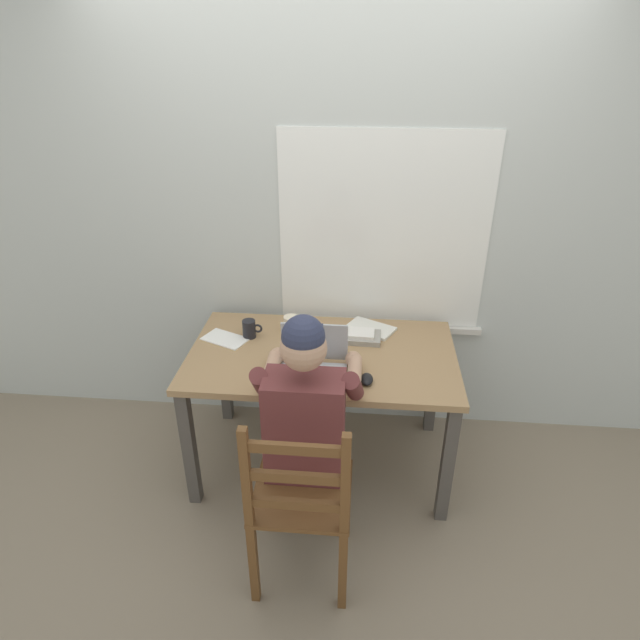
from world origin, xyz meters
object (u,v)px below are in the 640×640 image
(desk, at_px, (322,368))
(coffee_mug_dark, at_px, (250,329))
(computer_mouse, at_px, (367,379))
(book_stack_main, at_px, (362,336))
(coffee_mug_white, at_px, (292,324))
(laptop, at_px, (313,362))
(seated_person, at_px, (308,416))
(wooden_chair, at_px, (301,500))

(desk, distance_m, coffee_mug_dark, 0.45)
(computer_mouse, height_order, book_stack_main, book_stack_main)
(desk, relative_size, book_stack_main, 6.91)
(computer_mouse, height_order, coffee_mug_white, coffee_mug_white)
(laptop, xyz_separation_m, coffee_mug_dark, (-0.38, 0.31, -0.00))
(seated_person, bearing_deg, desk, 87.16)
(computer_mouse, bearing_deg, book_stack_main, 94.67)
(laptop, height_order, coffee_mug_dark, laptop)
(coffee_mug_dark, bearing_deg, book_stack_main, 2.41)
(wooden_chair, height_order, coffee_mug_white, wooden_chair)
(laptop, bearing_deg, coffee_mug_white, 112.20)
(coffee_mug_white, bearing_deg, book_stack_main, -8.62)
(desk, bearing_deg, book_stack_main, 37.51)
(computer_mouse, relative_size, coffee_mug_dark, 0.91)
(coffee_mug_white, height_order, book_stack_main, coffee_mug_white)
(seated_person, distance_m, book_stack_main, 0.68)
(seated_person, relative_size, book_stack_main, 6.24)
(wooden_chair, bearing_deg, seated_person, 90.00)
(laptop, bearing_deg, seated_person, -88.96)
(coffee_mug_dark, bearing_deg, laptop, -39.17)
(book_stack_main, bearing_deg, desk, -142.49)
(seated_person, xyz_separation_m, laptop, (-0.01, 0.30, 0.10))
(wooden_chair, height_order, laptop, laptop)
(desk, relative_size, wooden_chair, 1.46)
(seated_person, height_order, book_stack_main, seated_person)
(seated_person, xyz_separation_m, coffee_mug_white, (-0.17, 0.70, 0.09))
(laptop, distance_m, coffee_mug_white, 0.43)
(seated_person, bearing_deg, coffee_mug_dark, 122.37)
(computer_mouse, relative_size, coffee_mug_white, 0.83)
(coffee_mug_white, bearing_deg, desk, -48.41)
(computer_mouse, xyz_separation_m, coffee_mug_dark, (-0.65, 0.38, 0.03))
(wooden_chair, bearing_deg, coffee_mug_dark, 113.46)
(wooden_chair, xyz_separation_m, laptop, (-0.01, 0.58, 0.32))
(seated_person, xyz_separation_m, computer_mouse, (0.26, 0.23, 0.06))
(seated_person, relative_size, computer_mouse, 12.60)
(wooden_chair, xyz_separation_m, book_stack_main, (0.23, 0.92, 0.29))
(computer_mouse, distance_m, book_stack_main, 0.41)
(desk, bearing_deg, computer_mouse, -46.74)
(laptop, relative_size, book_stack_main, 1.63)
(computer_mouse, bearing_deg, seated_person, -138.47)
(laptop, height_order, book_stack_main, laptop)
(wooden_chair, bearing_deg, coffee_mug_white, 99.71)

